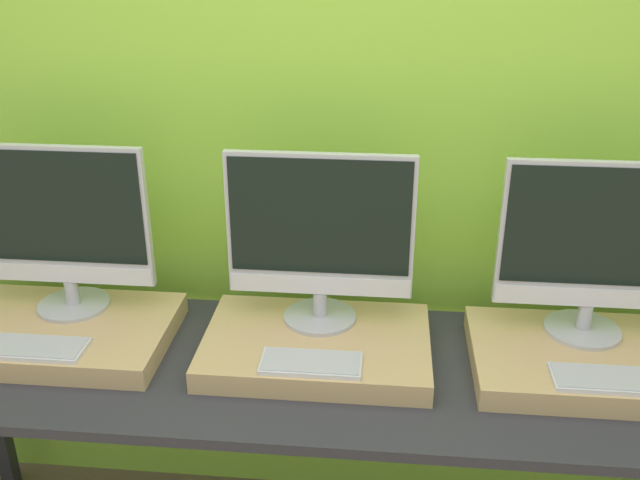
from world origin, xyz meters
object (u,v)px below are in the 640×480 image
keyboard_left (37,348)px  keyboard_center (311,363)px  keyboard_right (605,379)px  monitor_left (61,225)px  monitor_right (597,246)px  monitor_center (320,235)px

keyboard_left → keyboard_center: bearing=0.0°
keyboard_left → keyboard_right: (1.50, 0.00, 0.00)m
monitor_left → monitor_right: same height
keyboard_center → keyboard_right: same height
keyboard_left → monitor_center: size_ratio=0.51×
keyboard_center → monitor_right: monitor_right is taller
monitor_left → monitor_right: 1.50m
monitor_left → keyboard_left: (-0.00, -0.24, -0.26)m
monitor_center → keyboard_center: size_ratio=1.96×
monitor_left → monitor_right: bearing=0.0°
keyboard_center → keyboard_left: bearing=180.0°
monitor_center → keyboard_right: 0.83m
keyboard_left → keyboard_center: 0.75m
keyboard_left → monitor_center: 0.83m
keyboard_left → monitor_right: bearing=9.2°
monitor_left → keyboard_center: (0.75, -0.24, -0.26)m
keyboard_left → keyboard_right: bearing=0.0°
keyboard_left → monitor_center: bearing=17.9°
keyboard_left → keyboard_right: 1.50m
keyboard_left → keyboard_right: size_ratio=1.00×
keyboard_left → monitor_right: (1.50, 0.24, 0.26)m
monitor_left → keyboard_left: 0.36m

